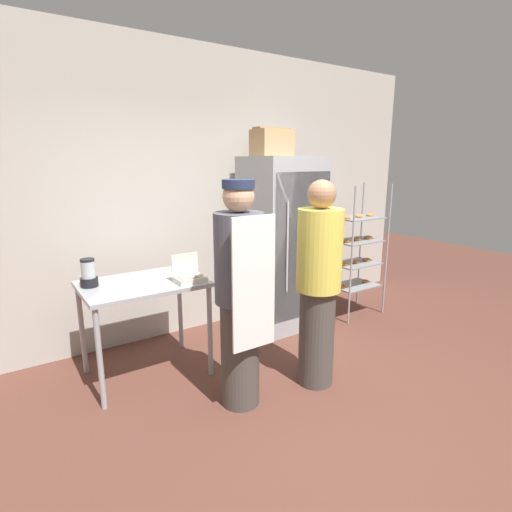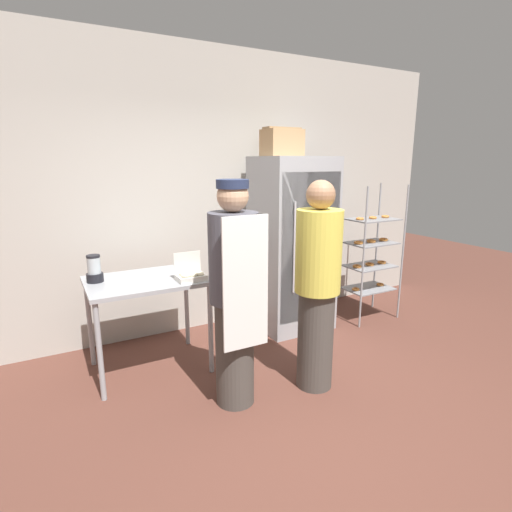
{
  "view_description": "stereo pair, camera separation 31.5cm",
  "coord_description": "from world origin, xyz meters",
  "px_view_note": "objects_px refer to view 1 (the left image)",
  "views": [
    {
      "loc": [
        -1.89,
        -1.9,
        1.88
      ],
      "look_at": [
        -0.06,
        0.82,
        1.1
      ],
      "focal_mm": 28.0,
      "sensor_mm": 36.0,
      "label": 1
    },
    {
      "loc": [
        -1.62,
        -2.06,
        1.88
      ],
      "look_at": [
        -0.06,
        0.82,
        1.1
      ],
      "focal_mm": 28.0,
      "sensor_mm": 36.0,
      "label": 2
    }
  ],
  "objects_px": {
    "baking_rack": "(356,251)",
    "blender_pitcher": "(89,274)",
    "donut_box": "(189,277)",
    "person_customer": "(318,284)",
    "cardboard_storage_box": "(272,142)",
    "person_baker": "(240,294)",
    "refrigerator": "(282,244)"
  },
  "relations": [
    {
      "from": "baking_rack",
      "to": "blender_pitcher",
      "type": "bearing_deg",
      "value": 177.83
    },
    {
      "from": "donut_box",
      "to": "person_customer",
      "type": "relative_size",
      "value": 0.14
    },
    {
      "from": "baking_rack",
      "to": "blender_pitcher",
      "type": "height_order",
      "value": "baking_rack"
    },
    {
      "from": "baking_rack",
      "to": "cardboard_storage_box",
      "type": "bearing_deg",
      "value": 164.51
    },
    {
      "from": "person_baker",
      "to": "refrigerator",
      "type": "bearing_deg",
      "value": 41.47
    },
    {
      "from": "donut_box",
      "to": "person_customer",
      "type": "height_order",
      "value": "person_customer"
    },
    {
      "from": "refrigerator",
      "to": "person_customer",
      "type": "height_order",
      "value": "refrigerator"
    },
    {
      "from": "refrigerator",
      "to": "donut_box",
      "type": "relative_size",
      "value": 7.76
    },
    {
      "from": "cardboard_storage_box",
      "to": "person_customer",
      "type": "height_order",
      "value": "cardboard_storage_box"
    },
    {
      "from": "baking_rack",
      "to": "person_baker",
      "type": "bearing_deg",
      "value": -158.81
    },
    {
      "from": "refrigerator",
      "to": "blender_pitcher",
      "type": "relative_size",
      "value": 8.15
    },
    {
      "from": "baking_rack",
      "to": "cardboard_storage_box",
      "type": "height_order",
      "value": "cardboard_storage_box"
    },
    {
      "from": "donut_box",
      "to": "baking_rack",
      "type": "bearing_deg",
      "value": 5.66
    },
    {
      "from": "refrigerator",
      "to": "cardboard_storage_box",
      "type": "xyz_separation_m",
      "value": [
        -0.12,
        0.06,
        1.11
      ]
    },
    {
      "from": "person_customer",
      "to": "baking_rack",
      "type": "bearing_deg",
      "value": 32.35
    },
    {
      "from": "baking_rack",
      "to": "donut_box",
      "type": "bearing_deg",
      "value": -174.34
    },
    {
      "from": "refrigerator",
      "to": "person_customer",
      "type": "relative_size",
      "value": 1.11
    },
    {
      "from": "blender_pitcher",
      "to": "cardboard_storage_box",
      "type": "bearing_deg",
      "value": 5.27
    },
    {
      "from": "person_baker",
      "to": "cardboard_storage_box",
      "type": "bearing_deg",
      "value": 45.8
    },
    {
      "from": "cardboard_storage_box",
      "to": "person_customer",
      "type": "relative_size",
      "value": 0.23
    },
    {
      "from": "donut_box",
      "to": "blender_pitcher",
      "type": "distance_m",
      "value": 0.82
    },
    {
      "from": "person_baker",
      "to": "person_customer",
      "type": "relative_size",
      "value": 1.01
    },
    {
      "from": "blender_pitcher",
      "to": "person_baker",
      "type": "xyz_separation_m",
      "value": [
        0.86,
        -0.97,
        -0.06
      ]
    },
    {
      "from": "refrigerator",
      "to": "cardboard_storage_box",
      "type": "height_order",
      "value": "cardboard_storage_box"
    },
    {
      "from": "refrigerator",
      "to": "baking_rack",
      "type": "bearing_deg",
      "value": -13.99
    },
    {
      "from": "refrigerator",
      "to": "donut_box",
      "type": "distance_m",
      "value": 1.45
    },
    {
      "from": "refrigerator",
      "to": "person_customer",
      "type": "xyz_separation_m",
      "value": [
        -0.54,
        -1.2,
        -0.08
      ]
    },
    {
      "from": "person_customer",
      "to": "person_baker",
      "type": "bearing_deg",
      "value": 171.84
    },
    {
      "from": "cardboard_storage_box",
      "to": "blender_pitcher",
      "type": "bearing_deg",
      "value": -174.73
    },
    {
      "from": "baking_rack",
      "to": "person_customer",
      "type": "distance_m",
      "value": 1.79
    },
    {
      "from": "refrigerator",
      "to": "person_baker",
      "type": "xyz_separation_m",
      "value": [
        -1.24,
        -1.1,
        -0.05
      ]
    },
    {
      "from": "cardboard_storage_box",
      "to": "baking_rack",
      "type": "bearing_deg",
      "value": -15.49
    }
  ]
}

